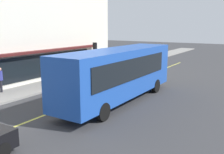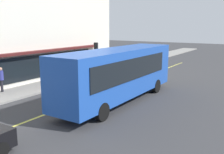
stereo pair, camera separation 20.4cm
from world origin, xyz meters
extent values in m
plane|color=#38383A|center=(0.00, 0.00, 0.00)|extent=(120.00, 120.00, 0.00)
cube|color=gray|center=(0.00, 5.19, 0.07)|extent=(80.00, 2.93, 0.15)
cube|color=#D8D14C|center=(0.00, 0.00, 0.00)|extent=(36.00, 0.16, 0.01)
cube|color=#4C1919|center=(-0.84, 6.41, 2.80)|extent=(15.02, 0.70, 0.20)
cube|color=black|center=(-0.84, 6.63, 1.50)|extent=(12.87, 0.08, 2.00)
cube|color=#1E4CAD|center=(-2.41, -2.19, 2.00)|extent=(11.02, 2.60, 3.00)
cube|color=black|center=(3.04, -2.24, 2.36)|extent=(0.14, 2.10, 1.80)
cube|color=black|center=(-2.70, -0.92, 2.36)|extent=(8.80, 0.14, 1.32)
cube|color=black|center=(-2.73, -3.46, 2.36)|extent=(8.80, 0.14, 1.32)
cube|color=#0CF259|center=(3.11, -2.24, 3.25)|extent=(0.10, 1.90, 0.36)
cube|color=#2D2D33|center=(3.14, -2.24, 0.75)|extent=(0.18, 2.40, 0.40)
cylinder|color=black|center=(1.12, -1.09, 0.50)|extent=(1.00, 0.31, 1.00)
cylinder|color=black|center=(1.10, -3.35, 0.50)|extent=(1.00, 0.31, 1.00)
cylinder|color=black|center=(-5.92, -1.03, 0.50)|extent=(1.00, 0.31, 1.00)
cylinder|color=black|center=(-5.94, -3.29, 0.50)|extent=(1.00, 0.31, 1.00)
cylinder|color=#2D2D33|center=(3.97, 4.15, 1.75)|extent=(0.12, 0.12, 3.20)
cube|color=black|center=(3.97, 4.35, 2.90)|extent=(0.30, 0.30, 0.90)
sphere|color=red|center=(3.97, 4.52, 3.17)|extent=(0.18, 0.18, 0.18)
sphere|color=orange|center=(3.97, 4.52, 2.90)|extent=(0.18, 0.18, 0.18)
sphere|color=green|center=(3.97, 4.52, 2.63)|extent=(0.18, 0.18, 0.18)
cylinder|color=black|center=(-11.23, -2.26, 0.32)|extent=(0.65, 0.26, 0.64)
cube|color=yellow|center=(7.61, 2.48, 0.60)|extent=(4.34, 1.89, 0.75)
cube|color=black|center=(7.46, 2.49, 1.25)|extent=(2.44, 1.56, 0.55)
cylinder|color=black|center=(9.05, 3.28, 0.32)|extent=(0.64, 0.23, 0.64)
cylinder|color=black|center=(9.02, 1.64, 0.32)|extent=(0.64, 0.23, 0.64)
cylinder|color=black|center=(6.21, 3.33, 0.32)|extent=(0.64, 0.23, 0.64)
cylinder|color=black|center=(6.18, 1.69, 0.32)|extent=(0.64, 0.23, 0.64)
cube|color=#14666B|center=(0.74, 2.42, 0.60)|extent=(4.34, 1.90, 0.75)
cube|color=black|center=(0.59, 2.42, 1.25)|extent=(2.44, 1.57, 0.55)
cylinder|color=black|center=(2.18, 3.21, 0.32)|extent=(0.65, 0.24, 0.64)
cylinder|color=black|center=(2.14, 1.57, 0.32)|extent=(0.65, 0.24, 0.64)
cylinder|color=black|center=(-0.66, 3.27, 0.32)|extent=(0.65, 0.24, 0.64)
cylinder|color=black|center=(-0.69, 1.63, 0.32)|extent=(0.65, 0.24, 0.64)
cylinder|color=black|center=(-5.44, 6.11, 0.59)|extent=(0.18, 0.18, 0.89)
cylinder|color=#33388C|center=(-5.44, 6.11, 1.39)|extent=(0.34, 0.34, 0.70)
sphere|color=tan|center=(-5.44, 6.11, 1.87)|extent=(0.25, 0.25, 0.25)
camera|label=1|loc=(-16.59, -10.51, 4.95)|focal=40.92mm
camera|label=2|loc=(-16.49, -10.68, 4.95)|focal=40.92mm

